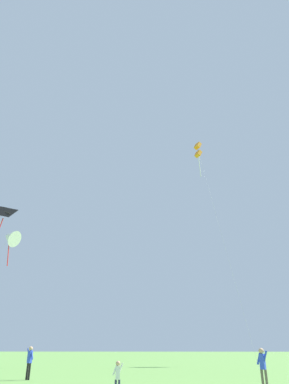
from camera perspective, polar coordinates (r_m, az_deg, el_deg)
The scene contains 6 objects.
kite_orange_box at distance 48.14m, azimuth 8.48°, elevation 6.41°, with size 3.74×7.39×26.58m.
kite_white_distant at distance 36.67m, azimuth -20.49°, elevation -6.71°, with size 4.12×9.23×12.19m.
kite_black_large at distance 31.47m, azimuth -21.75°, elevation -3.78°, with size 4.00×9.86×12.54m.
person_in_blue_jacket at distance 22.23m, azimuth -17.70°, elevation -23.90°, with size 0.50×0.32×1.63m.
person_near_tree at distance 16.63m, azimuth 18.18°, elevation -24.51°, with size 0.45×0.34×1.54m.
person_child_small at distance 13.77m, azimuth -4.26°, elevation -26.94°, with size 0.37×0.15×1.13m.
Camera 1 is at (-0.64, -5.76, 1.53)m, focal length 33.76 mm.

